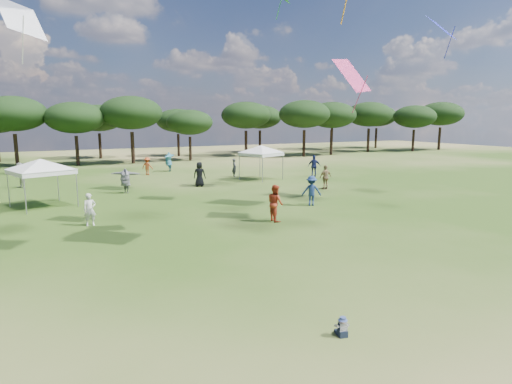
# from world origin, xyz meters

# --- Properties ---
(ground) EXTENTS (140.00, 140.00, 0.00)m
(ground) POSITION_xyz_m (0.00, 0.00, 0.00)
(ground) COLOR #345118
(ground) RESTS_ON ground
(tree_line) EXTENTS (108.78, 17.63, 7.77)m
(tree_line) POSITION_xyz_m (2.39, 47.41, 5.42)
(tree_line) COLOR black
(tree_line) RESTS_ON ground
(tent_left) EXTENTS (5.65, 5.65, 3.07)m
(tent_left) POSITION_xyz_m (-6.42, 21.50, 2.64)
(tent_left) COLOR gray
(tent_left) RESTS_ON ground
(tent_right) EXTENTS (5.20, 5.20, 3.16)m
(tent_right) POSITION_xyz_m (9.98, 25.70, 2.73)
(tent_right) COLOR gray
(tent_right) RESTS_ON ground
(toddler) EXTENTS (0.35, 0.37, 0.47)m
(toddler) POSITION_xyz_m (-0.61, 1.76, 0.21)
(toddler) COLOR black
(toddler) RESTS_ON ground
(festival_crowd) EXTENTS (29.62, 24.01, 1.89)m
(festival_crowd) POSITION_xyz_m (0.07, 24.70, 0.89)
(festival_crowd) COLOR #997A53
(festival_crowd) RESTS_ON ground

